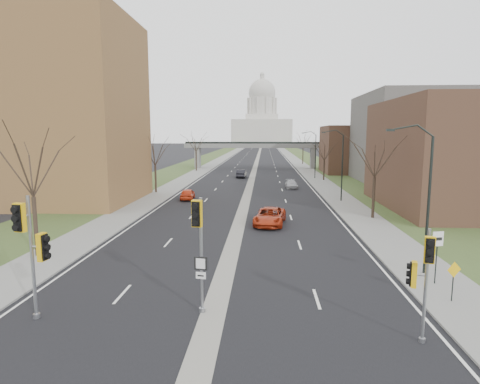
# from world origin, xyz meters

# --- Properties ---
(ground) EXTENTS (700.00, 700.00, 0.00)m
(ground) POSITION_xyz_m (0.00, 0.00, 0.00)
(ground) COLOR black
(ground) RESTS_ON ground
(road_surface) EXTENTS (20.00, 600.00, 0.01)m
(road_surface) POSITION_xyz_m (0.00, 150.00, 0.01)
(road_surface) COLOR black
(road_surface) RESTS_ON ground
(median_strip) EXTENTS (1.20, 600.00, 0.02)m
(median_strip) POSITION_xyz_m (0.00, 150.00, 0.00)
(median_strip) COLOR gray
(median_strip) RESTS_ON ground
(sidewalk_right) EXTENTS (4.00, 600.00, 0.12)m
(sidewalk_right) POSITION_xyz_m (12.00, 150.00, 0.06)
(sidewalk_right) COLOR gray
(sidewalk_right) RESTS_ON ground
(sidewalk_left) EXTENTS (4.00, 600.00, 0.12)m
(sidewalk_left) POSITION_xyz_m (-12.00, 150.00, 0.06)
(sidewalk_left) COLOR gray
(sidewalk_left) RESTS_ON ground
(grass_verge_right) EXTENTS (8.00, 600.00, 0.10)m
(grass_verge_right) POSITION_xyz_m (18.00, 150.00, 0.05)
(grass_verge_right) COLOR #32431F
(grass_verge_right) RESTS_ON ground
(grass_verge_left) EXTENTS (8.00, 600.00, 0.10)m
(grass_verge_left) POSITION_xyz_m (-18.00, 150.00, 0.05)
(grass_verge_left) COLOR #32431F
(grass_verge_left) RESTS_ON ground
(apartment_building) EXTENTS (25.00, 16.00, 22.00)m
(apartment_building) POSITION_xyz_m (-26.00, 30.00, 11.00)
(apartment_building) COLOR brown
(apartment_building) RESTS_ON ground
(commercial_block_near) EXTENTS (16.00, 20.00, 12.00)m
(commercial_block_near) POSITION_xyz_m (24.00, 28.00, 6.00)
(commercial_block_near) COLOR #4E3324
(commercial_block_near) RESTS_ON ground
(commercial_block_mid) EXTENTS (18.00, 22.00, 15.00)m
(commercial_block_mid) POSITION_xyz_m (28.00, 52.00, 7.50)
(commercial_block_mid) COLOR #635F5A
(commercial_block_mid) RESTS_ON ground
(commercial_block_far) EXTENTS (14.00, 14.00, 10.00)m
(commercial_block_far) POSITION_xyz_m (22.00, 70.00, 5.00)
(commercial_block_far) COLOR #4E3324
(commercial_block_far) RESTS_ON ground
(pedestrian_bridge) EXTENTS (34.00, 3.00, 6.45)m
(pedestrian_bridge) POSITION_xyz_m (0.00, 80.00, 4.84)
(pedestrian_bridge) COLOR slate
(pedestrian_bridge) RESTS_ON ground
(capitol) EXTENTS (48.00, 42.00, 55.75)m
(capitol) POSITION_xyz_m (0.00, 320.00, 18.60)
(capitol) COLOR #BAB5AA
(capitol) RESTS_ON ground
(streetlight_near) EXTENTS (2.61, 0.20, 8.70)m
(streetlight_near) POSITION_xyz_m (10.99, 6.00, 6.95)
(streetlight_near) COLOR black
(streetlight_near) RESTS_ON sidewalk_right
(streetlight_mid) EXTENTS (2.61, 0.20, 8.70)m
(streetlight_mid) POSITION_xyz_m (10.99, 32.00, 6.95)
(streetlight_mid) COLOR black
(streetlight_mid) RESTS_ON sidewalk_right
(streetlight_far) EXTENTS (2.61, 0.20, 8.70)m
(streetlight_far) POSITION_xyz_m (10.99, 58.00, 6.95)
(streetlight_far) COLOR black
(streetlight_far) RESTS_ON sidewalk_right
(tree_left_a) EXTENTS (7.20, 7.20, 9.40)m
(tree_left_a) POSITION_xyz_m (-13.00, 8.00, 6.64)
(tree_left_a) COLOR #382B21
(tree_left_a) RESTS_ON sidewalk_left
(tree_left_b) EXTENTS (6.75, 6.75, 8.81)m
(tree_left_b) POSITION_xyz_m (-13.00, 38.00, 6.23)
(tree_left_b) COLOR #382B21
(tree_left_b) RESTS_ON sidewalk_left
(tree_left_c) EXTENTS (7.65, 7.65, 9.99)m
(tree_left_c) POSITION_xyz_m (-13.00, 72.00, 7.04)
(tree_left_c) COLOR #382B21
(tree_left_c) RESTS_ON sidewalk_left
(tree_right_a) EXTENTS (7.20, 7.20, 9.40)m
(tree_right_a) POSITION_xyz_m (13.00, 22.00, 6.64)
(tree_right_a) COLOR #382B21
(tree_right_a) RESTS_ON sidewalk_right
(tree_right_b) EXTENTS (6.30, 6.30, 8.22)m
(tree_right_b) POSITION_xyz_m (13.00, 55.00, 5.82)
(tree_right_b) COLOR #382B21
(tree_right_b) RESTS_ON sidewalk_right
(tree_right_c) EXTENTS (7.65, 7.65, 9.99)m
(tree_right_c) POSITION_xyz_m (13.00, 95.00, 7.04)
(tree_right_c) COLOR #382B21
(tree_right_c) RESTS_ON sidewalk_right
(signal_pole_left) EXTENTS (1.12, 0.96, 5.62)m
(signal_pole_left) POSITION_xyz_m (-7.75, -1.11, 3.68)
(signal_pole_left) COLOR gray
(signal_pole_left) RESTS_ON ground
(signal_pole_median) EXTENTS (0.66, 0.90, 5.42)m
(signal_pole_median) POSITION_xyz_m (-0.59, -0.10, 3.78)
(signal_pole_median) COLOR gray
(signal_pole_median) RESTS_ON ground
(signal_pole_right) EXTENTS (0.78, 1.01, 4.65)m
(signal_pole_right) POSITION_xyz_m (8.45, -2.11, 3.04)
(signal_pole_right) COLOR gray
(signal_pole_right) RESTS_ON ground
(speed_limit_sign) EXTENTS (0.62, 0.17, 2.93)m
(speed_limit_sign) POSITION_xyz_m (11.71, 4.27, 2.13)
(speed_limit_sign) COLOR black
(speed_limit_sign) RESTS_ON sidewalk_right
(warning_sign) EXTENTS (0.75, 0.27, 2.01)m
(warning_sign) POSITION_xyz_m (11.55, 1.91, 1.42)
(warning_sign) COLOR black
(warning_sign) RESTS_ON sidewalk_right
(car_left_near) EXTENTS (2.04, 4.29, 1.42)m
(car_left_near) POSITION_xyz_m (-7.43, 32.54, 0.71)
(car_left_near) COLOR red
(car_left_near) RESTS_ON ground
(car_left_far) EXTENTS (1.82, 4.74, 1.54)m
(car_left_far) POSITION_xyz_m (-2.04, 59.11, 0.77)
(car_left_far) COLOR black
(car_left_far) RESTS_ON ground
(car_right_near) EXTENTS (3.28, 5.86, 1.55)m
(car_right_near) POSITION_xyz_m (2.86, 18.77, 0.77)
(car_right_near) COLOR #A62C11
(car_right_near) RESTS_ON ground
(car_right_mid) EXTENTS (1.84, 4.31, 1.24)m
(car_right_mid) POSITION_xyz_m (6.49, 44.19, 0.62)
(car_right_mid) COLOR #96989D
(car_right_mid) RESTS_ON ground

